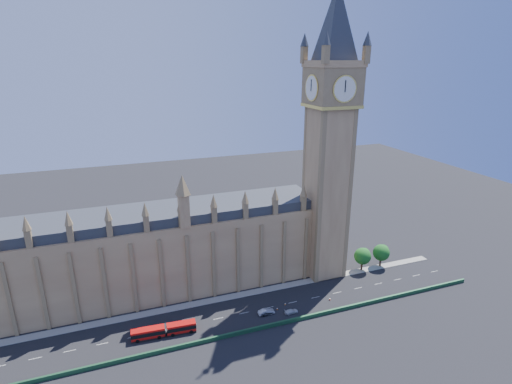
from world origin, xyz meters
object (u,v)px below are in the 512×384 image
object	(u,v)px
car_silver	(266,312)
car_grey	(267,312)
red_bus	(164,330)
car_white	(291,311)

from	to	relation	value
car_silver	car_grey	bearing A→B (deg)	-140.97
red_bus	car_grey	world-z (taller)	red_bus
car_silver	car_white	size ratio (longest dim) A/B	1.20
red_bus	car_silver	world-z (taller)	red_bus
car_silver	red_bus	bearing A→B (deg)	88.95
red_bus	car_white	distance (m)	37.27
red_bus	car_silver	size ratio (longest dim) A/B	3.53
red_bus	car_grey	size ratio (longest dim) A/B	4.07
car_grey	car_silver	xyz separation A→B (m)	(-0.15, 0.19, 0.08)
car_grey	car_silver	world-z (taller)	car_silver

